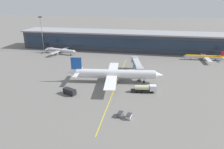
# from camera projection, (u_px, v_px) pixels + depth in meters

# --- Properties ---
(ground_plane) EXTENTS (700.00, 700.00, 0.00)m
(ground_plane) POSITION_uv_depth(u_px,v_px,m) (109.00, 85.00, 95.95)
(ground_plane) COLOR slate
(apron_lead_in_line) EXTENTS (0.95, 80.00, 0.01)m
(apron_lead_in_line) POSITION_uv_depth(u_px,v_px,m) (116.00, 84.00, 97.19)
(apron_lead_in_line) COLOR yellow
(apron_lead_in_line) RESTS_ON ground_plane
(terminal_building) EXTENTS (184.99, 21.90, 13.83)m
(terminal_building) POSITION_uv_depth(u_px,v_px,m) (140.00, 41.00, 155.91)
(terminal_building) COLOR #2D333D
(terminal_building) RESTS_ON ground_plane
(main_airliner) EXTENTS (45.71, 36.44, 11.97)m
(main_airliner) POSITION_uv_depth(u_px,v_px,m) (115.00, 74.00, 97.85)
(main_airliner) COLOR white
(main_airliner) RESTS_ON ground_plane
(jet_bridge) EXTENTS (7.96, 22.09, 6.91)m
(jet_bridge) POSITION_uv_depth(u_px,v_px,m) (137.00, 65.00, 107.98)
(jet_bridge) COLOR #B2B7BC
(jet_bridge) RESTS_ON ground_plane
(fuel_tanker) EXTENTS (11.04, 3.93, 3.25)m
(fuel_tanker) POSITION_uv_depth(u_px,v_px,m) (145.00, 88.00, 88.11)
(fuel_tanker) COLOR #232326
(fuel_tanker) RESTS_ON ground_plane
(lavatory_truck) EXTENTS (6.24, 4.44, 2.50)m
(lavatory_truck) POSITION_uv_depth(u_px,v_px,m) (69.00, 91.00, 86.31)
(lavatory_truck) COLOR black
(lavatory_truck) RESTS_ON ground_plane
(baggage_cart_0) EXTENTS (2.12, 2.92, 1.48)m
(baggage_cart_0) POSITION_uv_depth(u_px,v_px,m) (120.00, 114.00, 70.57)
(baggage_cart_0) COLOR #595B60
(baggage_cart_0) RESTS_ON ground_plane
(baggage_cart_1) EXTENTS (2.12, 2.92, 1.48)m
(baggage_cart_1) POSITION_uv_depth(u_px,v_px,m) (129.00, 116.00, 69.39)
(baggage_cart_1) COLOR #B2B7BC
(baggage_cart_1) RESTS_ON ground_plane
(commuter_jet_far) EXTENTS (27.49, 21.93, 6.47)m
(commuter_jet_far) POSITION_uv_depth(u_px,v_px,m) (205.00, 57.00, 132.80)
(commuter_jet_far) COLOR silver
(commuter_jet_far) RESTS_ON ground_plane
(commuter_jet_near) EXTENTS (27.06, 21.70, 7.18)m
(commuter_jet_near) POSITION_uv_depth(u_px,v_px,m) (61.00, 50.00, 147.32)
(commuter_jet_near) COLOR #B2B7BC
(commuter_jet_near) RESTS_ON ground_plane
(apron_light_mast_0) EXTENTS (2.80, 0.50, 25.02)m
(apron_light_mast_0) POSITION_uv_depth(u_px,v_px,m) (42.00, 31.00, 154.96)
(apron_light_mast_0) COLOR gray
(apron_light_mast_0) RESTS_ON ground_plane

